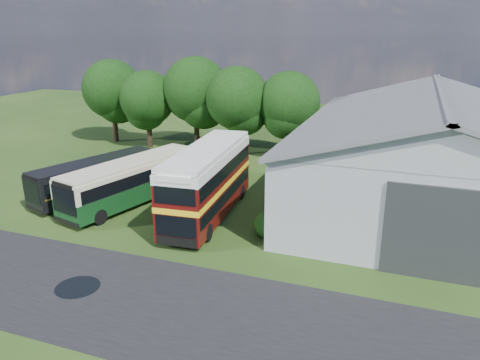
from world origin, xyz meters
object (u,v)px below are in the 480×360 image
at_px(bus_maroon_double, 208,182).
at_px(storage_shed, 435,147).
at_px(bus_dark_single, 96,177).
at_px(bus_green_single, 133,181).

bearing_deg(bus_maroon_double, storage_shed, 25.27).
height_order(storage_shed, bus_dark_single, storage_shed).
bearing_deg(bus_green_single, bus_maroon_double, 10.44).
distance_m(bus_maroon_double, bus_dark_single, 9.69).
xyz_separation_m(bus_green_single, bus_maroon_double, (6.19, -0.45, 0.71)).
bearing_deg(bus_maroon_double, bus_green_single, 171.04).
xyz_separation_m(storage_shed, bus_dark_single, (-23.78, -7.40, -2.66)).
bearing_deg(bus_dark_single, storage_shed, 36.03).
xyz_separation_m(bus_maroon_double, bus_dark_single, (-9.61, 0.80, -0.90)).
bearing_deg(storage_shed, bus_maroon_double, -149.93).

